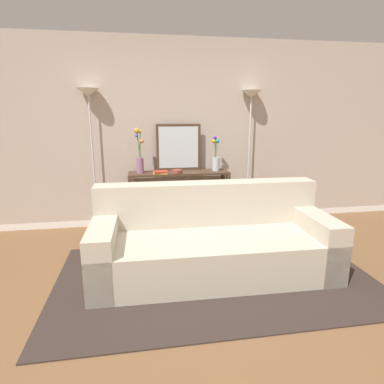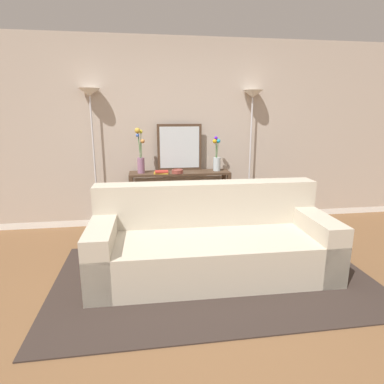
% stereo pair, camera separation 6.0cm
% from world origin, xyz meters
% --- Properties ---
extents(ground_plane, '(16.00, 16.00, 0.02)m').
position_xyz_m(ground_plane, '(0.00, 0.00, -0.01)').
color(ground_plane, brown).
extents(back_wall, '(12.00, 0.15, 2.61)m').
position_xyz_m(back_wall, '(0.00, 2.35, 1.30)').
color(back_wall, white).
rests_on(back_wall, ground).
extents(area_rug, '(3.10, 1.83, 0.01)m').
position_xyz_m(area_rug, '(0.17, 0.53, 0.01)').
color(area_rug, '#332823').
rests_on(area_rug, ground).
extents(couch, '(2.39, 1.01, 0.88)m').
position_xyz_m(couch, '(0.17, 0.69, 0.31)').
color(couch, '#BCB29E').
rests_on(couch, ground).
extents(console_table, '(1.39, 0.35, 0.81)m').
position_xyz_m(console_table, '(0.01, 2.05, 0.56)').
color(console_table, '#473323').
rests_on(console_table, ground).
extents(floor_lamp_left, '(0.28, 0.28, 1.91)m').
position_xyz_m(floor_lamp_left, '(-1.15, 2.17, 1.50)').
color(floor_lamp_left, silver).
rests_on(floor_lamp_left, ground).
extents(floor_lamp_right, '(0.28, 0.28, 1.91)m').
position_xyz_m(floor_lamp_right, '(1.05, 2.17, 1.50)').
color(floor_lamp_right, silver).
rests_on(floor_lamp_right, ground).
extents(wall_mirror, '(0.62, 0.02, 0.65)m').
position_xyz_m(wall_mirror, '(0.02, 2.19, 1.13)').
color(wall_mirror, '#473323').
rests_on(wall_mirror, console_table).
extents(vase_tall_flowers, '(0.13, 0.12, 0.61)m').
position_xyz_m(vase_tall_flowers, '(-0.53, 2.03, 1.04)').
color(vase_tall_flowers, gray).
rests_on(vase_tall_flowers, console_table).
extents(vase_short_flowers, '(0.12, 0.11, 0.48)m').
position_xyz_m(vase_short_flowers, '(0.53, 2.07, 0.98)').
color(vase_short_flowers, silver).
rests_on(vase_short_flowers, console_table).
extents(fruit_bowl, '(0.15, 0.15, 0.05)m').
position_xyz_m(fruit_bowl, '(-0.04, 1.94, 0.84)').
color(fruit_bowl, brown).
rests_on(fruit_bowl, console_table).
extents(book_stack, '(0.21, 0.15, 0.04)m').
position_xyz_m(book_stack, '(-0.25, 1.95, 0.83)').
color(book_stack, gold).
rests_on(book_stack, console_table).
extents(book_row_under_console, '(0.41, 0.17, 0.13)m').
position_xyz_m(book_row_under_console, '(-0.36, 2.05, 0.06)').
color(book_row_under_console, navy).
rests_on(book_row_under_console, ground).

